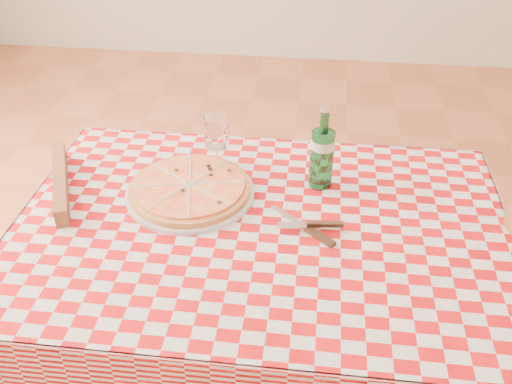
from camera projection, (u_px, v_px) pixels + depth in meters
dining_table at (261, 253)px, 1.55m from camera, size 1.20×0.80×0.75m
tablecloth at (261, 225)px, 1.50m from camera, size 1.30×0.90×0.01m
chair_far at (51, 271)px, 1.77m from camera, size 0.48×0.48×0.81m
pizza_plate at (190, 188)px, 1.59m from camera, size 0.42×0.42×0.05m
water_bottle at (322, 147)px, 1.57m from camera, size 0.09×0.09×0.25m
wine_glass at (217, 144)px, 1.65m from camera, size 0.09×0.09×0.18m
cutlery at (307, 226)px, 1.47m from camera, size 0.28×0.25×0.03m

